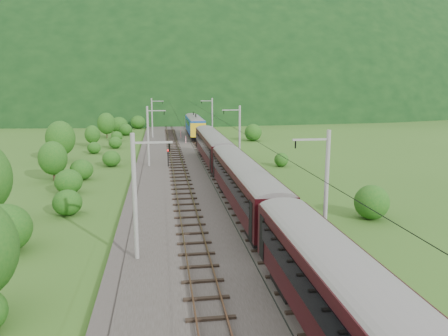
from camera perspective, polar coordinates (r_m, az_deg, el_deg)
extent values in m
plane|color=#2F541A|center=(29.28, 1.21, -11.56)|extent=(600.00, 600.00, 0.00)
cube|color=#38332D|center=(38.57, -1.24, -5.71)|extent=(14.00, 220.00, 0.30)
cube|color=brown|center=(38.23, -5.90, -5.38)|extent=(0.08, 220.00, 0.15)
cube|color=brown|center=(38.31, -3.75, -5.31)|extent=(0.08, 220.00, 0.15)
cube|color=black|center=(38.31, -4.82, -5.54)|extent=(2.40, 220.00, 0.12)
cube|color=brown|center=(38.71, 1.24, -5.12)|extent=(0.08, 220.00, 0.15)
cube|color=brown|center=(38.96, 3.33, -5.03)|extent=(0.08, 220.00, 0.15)
cube|color=black|center=(38.86, 2.29, -5.27)|extent=(2.40, 220.00, 0.12)
cylinder|color=gray|center=(27.61, -11.57, -3.78)|extent=(0.28, 0.28, 8.00)
cube|color=gray|center=(26.91, -9.30, 3.30)|extent=(2.40, 0.12, 0.12)
cylinder|color=black|center=(26.95, -7.15, 2.73)|extent=(0.10, 0.10, 0.50)
cylinder|color=gray|center=(59.10, -9.89, 4.09)|extent=(0.28, 0.28, 8.00)
cube|color=gray|center=(58.78, -8.82, 7.41)|extent=(2.40, 0.12, 0.12)
cylinder|color=black|center=(58.80, -7.83, 7.15)|extent=(0.10, 0.10, 0.50)
cylinder|color=gray|center=(90.95, -9.38, 6.47)|extent=(0.28, 0.28, 8.00)
cube|color=gray|center=(90.74, -8.68, 8.63)|extent=(2.40, 0.12, 0.12)
cylinder|color=black|center=(90.75, -8.04, 8.46)|extent=(0.10, 0.10, 0.50)
cylinder|color=gray|center=(122.88, -9.13, 7.61)|extent=(0.28, 0.28, 8.00)
cube|color=gray|center=(122.72, -8.61, 9.21)|extent=(2.40, 0.12, 0.12)
cylinder|color=black|center=(122.73, -8.13, 9.09)|extent=(0.10, 0.10, 0.50)
cylinder|color=gray|center=(154.84, -8.98, 8.28)|extent=(0.28, 0.28, 8.00)
cube|color=gray|center=(154.71, -8.57, 9.55)|extent=(2.40, 0.12, 0.12)
cylinder|color=black|center=(154.72, -8.19, 9.45)|extent=(0.10, 0.10, 0.50)
cylinder|color=gray|center=(29.56, 13.21, -2.87)|extent=(0.28, 0.28, 8.00)
cube|color=gray|center=(28.53, 11.25, 3.67)|extent=(2.40, 0.12, 0.12)
cylinder|color=black|center=(28.25, 9.32, 3.05)|extent=(0.10, 0.10, 0.50)
cylinder|color=gray|center=(60.04, 2.05, 4.35)|extent=(0.28, 0.28, 8.00)
cube|color=gray|center=(59.54, 0.93, 7.58)|extent=(2.40, 0.12, 0.12)
cylinder|color=black|center=(59.41, -0.03, 7.29)|extent=(0.10, 0.10, 0.50)
cylinder|color=gray|center=(91.56, -1.55, 6.64)|extent=(0.28, 0.28, 8.00)
cube|color=gray|center=(91.24, -2.31, 8.76)|extent=(2.40, 0.12, 0.12)
cylinder|color=black|center=(91.15, -2.94, 8.56)|extent=(0.10, 0.10, 0.50)
cylinder|color=gray|center=(123.33, -3.31, 7.74)|extent=(0.28, 0.28, 8.00)
cube|color=gray|center=(123.09, -3.89, 9.31)|extent=(2.40, 0.12, 0.12)
cylinder|color=black|center=(123.03, -4.36, 9.17)|extent=(0.10, 0.10, 0.50)
cylinder|color=gray|center=(155.20, -4.35, 8.39)|extent=(0.28, 0.28, 8.00)
cube|color=gray|center=(155.00, -4.82, 9.64)|extent=(2.40, 0.12, 0.12)
cylinder|color=black|center=(154.95, -5.19, 9.52)|extent=(0.10, 0.10, 0.50)
cylinder|color=black|center=(36.96, -4.99, 4.53)|extent=(0.03, 198.00, 0.03)
cylinder|color=black|center=(37.54, 2.37, 4.66)|extent=(0.03, 198.00, 0.03)
ellipsoid|color=black|center=(286.93, -7.45, 8.65)|extent=(504.00, 360.00, 244.00)
cube|color=black|center=(16.99, 17.87, -18.89)|extent=(2.83, 21.50, 2.93)
cylinder|color=gray|center=(16.38, 18.15, -14.87)|extent=(2.83, 21.40, 2.83)
cube|color=black|center=(16.28, 13.14, -18.60)|extent=(0.05, 18.92, 1.12)
cube|color=black|center=(17.45, 22.38, -17.03)|extent=(0.05, 18.92, 1.12)
cube|color=black|center=(24.04, 9.51, -14.33)|extent=(2.15, 3.13, 0.88)
cube|color=black|center=(37.20, 2.62, -1.94)|extent=(2.83, 21.50, 2.93)
cylinder|color=gray|center=(36.92, 2.64, 0.05)|extent=(2.83, 21.40, 2.83)
cube|color=black|center=(36.88, 0.43, -1.48)|extent=(0.05, 18.92, 1.12)
cube|color=black|center=(37.41, 4.79, -1.34)|extent=(0.05, 18.92, 1.12)
cube|color=black|center=(30.65, 5.27, -8.54)|extent=(2.15, 3.13, 0.88)
cube|color=black|center=(44.85, 0.79, -2.19)|extent=(2.15, 3.13, 0.88)
cube|color=black|center=(59.07, -1.49, 2.89)|extent=(2.83, 21.50, 2.93)
cylinder|color=gray|center=(58.90, -1.49, 4.16)|extent=(2.83, 21.40, 2.83)
cube|color=black|center=(58.87, -2.88, 3.20)|extent=(0.05, 18.92, 1.12)
cube|color=black|center=(59.20, -0.10, 3.25)|extent=(0.05, 18.92, 1.12)
cube|color=black|center=(52.03, -0.49, -0.35)|extent=(2.15, 3.13, 0.88)
cube|color=black|center=(66.75, -2.24, 2.17)|extent=(2.15, 3.13, 0.88)
cube|color=#13469C|center=(90.00, -3.86, 5.66)|extent=(2.83, 17.59, 2.93)
cylinder|color=gray|center=(89.89, -3.87, 6.49)|extent=(2.83, 17.51, 2.83)
cube|color=black|center=(89.87, -4.78, 5.86)|extent=(0.05, 15.48, 1.12)
cube|color=black|center=(90.09, -2.94, 5.90)|extent=(0.05, 15.48, 1.12)
cube|color=black|center=(84.10, -3.51, 3.98)|extent=(2.15, 3.13, 0.88)
cube|color=black|center=(96.30, -4.13, 4.86)|extent=(2.15, 3.13, 0.88)
cube|color=gold|center=(98.56, -4.25, 6.00)|extent=(2.89, 0.50, 2.64)
cube|color=gold|center=(81.49, -3.38, 4.97)|extent=(2.89, 0.50, 2.64)
cube|color=black|center=(92.82, -4.02, 7.06)|extent=(0.08, 1.60, 0.88)
cylinder|color=red|center=(90.38, -5.66, 4.47)|extent=(0.16, 0.16, 1.53)
cylinder|color=red|center=(81.60, -5.02, 3.72)|extent=(0.14, 0.14, 1.34)
cylinder|color=black|center=(58.72, -7.31, 1.22)|extent=(0.15, 0.15, 2.12)
sphere|color=red|center=(58.54, -7.34, 2.29)|extent=(0.25, 0.25, 0.25)
ellipsoid|color=#1A5316|center=(33.01, -26.86, -7.08)|extent=(3.70, 3.70, 3.33)
ellipsoid|color=#1A5316|center=(40.11, -19.78, -4.27)|extent=(2.50, 2.50, 2.25)
ellipsoid|color=#1A5316|center=(47.83, -19.64, -1.68)|extent=(2.84, 2.84, 2.55)
ellipsoid|color=#1A5316|center=(54.20, -18.10, -0.21)|extent=(2.71, 2.71, 2.44)
ellipsoid|color=#1A5316|center=(61.80, -14.49, 1.21)|extent=(2.47, 2.47, 2.22)
ellipsoid|color=#1A5316|center=(74.00, -16.61, 2.55)|extent=(2.15, 2.15, 1.93)
ellipsoid|color=#1A5316|center=(79.05, -14.02, 3.25)|extent=(2.31, 2.31, 2.08)
ellipsoid|color=#1A5316|center=(88.58, -13.83, 4.04)|extent=(2.26, 2.26, 2.03)
ellipsoid|color=#1A5316|center=(98.35, -12.74, 4.92)|extent=(2.89, 2.89, 2.60)
ellipsoid|color=#1A5316|center=(104.21, -13.56, 5.50)|extent=(4.07, 4.07, 3.66)
ellipsoid|color=#1A5316|center=(112.54, -11.17, 5.89)|extent=(3.66, 3.66, 3.30)
ellipsoid|color=#1A5316|center=(122.15, -11.78, 5.89)|extent=(1.93, 1.93, 1.74)
cylinder|color=black|center=(54.62, -21.35, -0.28)|extent=(0.24, 0.24, 2.55)
ellipsoid|color=#1A5316|center=(54.37, -21.46, 1.22)|extent=(3.28, 3.28, 3.93)
cylinder|color=black|center=(67.66, -20.48, 2.12)|extent=(0.24, 0.24, 3.24)
ellipsoid|color=#1A5316|center=(67.42, -20.58, 3.68)|extent=(4.17, 4.17, 5.00)
cylinder|color=black|center=(81.91, -16.76, 3.38)|extent=(0.24, 0.24, 2.12)
ellipsoid|color=#1A5316|center=(81.77, -16.81, 4.22)|extent=(2.73, 2.73, 3.27)
cylinder|color=black|center=(94.32, -15.07, 4.65)|extent=(0.24, 0.24, 2.88)
ellipsoid|color=#1A5316|center=(94.16, -15.12, 5.64)|extent=(3.70, 3.70, 4.44)
ellipsoid|color=#1A5316|center=(38.71, 18.72, -4.46)|extent=(2.91, 2.91, 2.62)
ellipsoid|color=#1A5316|center=(60.31, 7.50, 0.99)|extent=(1.92, 1.92, 1.73)
ellipsoid|color=#1A5316|center=(86.91, 3.83, 4.54)|extent=(3.37, 3.37, 3.04)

